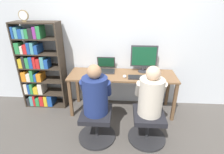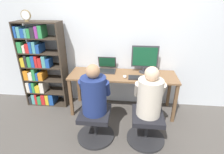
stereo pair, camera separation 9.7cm
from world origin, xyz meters
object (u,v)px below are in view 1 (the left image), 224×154
object	(u,v)px
office_chair_right	(97,124)
desk_clock	(23,16)
person_at_laptop	(95,93)
office_chair_left	(148,125)
desktop_monitor	(144,58)
keyboard	(142,77)
bookshelf	(38,68)
person_at_monitor	(151,94)
laptop	(106,68)

from	to	relation	value
office_chair_right	desk_clock	size ratio (longest dim) A/B	3.05
person_at_laptop	desk_clock	distance (m)	1.71
office_chair_right	office_chair_left	bearing A→B (deg)	1.71
desktop_monitor	office_chair_right	xyz separation A→B (m)	(-0.73, -0.89, -0.75)
keyboard	bookshelf	bearing A→B (deg)	172.99
person_at_laptop	desk_clock	world-z (taller)	desk_clock
keyboard	office_chair_right	bearing A→B (deg)	-138.40
desktop_monitor	desk_clock	size ratio (longest dim) A/B	2.60
keyboard	office_chair_left	xyz separation A→B (m)	(0.06, -0.59, -0.50)
desktop_monitor	bookshelf	bearing A→B (deg)	-178.50
office_chair_right	person_at_monitor	bearing A→B (deg)	2.12
bookshelf	laptop	bearing A→B (deg)	2.35
bookshelf	person_at_monitor	bearing A→B (deg)	-22.71
laptop	bookshelf	distance (m)	1.25
person_at_monitor	desktop_monitor	bearing A→B (deg)	91.71
desktop_monitor	office_chair_left	bearing A→B (deg)	-88.30
desktop_monitor	laptop	size ratio (longest dim) A/B	1.46
keyboard	bookshelf	size ratio (longest dim) A/B	0.29
keyboard	desktop_monitor	bearing A→B (deg)	82.26
office_chair_left	desk_clock	distance (m)	2.56
laptop	office_chair_left	xyz separation A→B (m)	(0.70, -0.87, -0.54)
laptop	keyboard	distance (m)	0.69
office_chair_left	office_chair_right	xyz separation A→B (m)	(-0.75, -0.02, 0.00)
office_chair_right	bookshelf	xyz separation A→B (m)	(-1.19, 0.84, 0.53)
laptop	keyboard	world-z (taller)	laptop
laptop	office_chair_left	world-z (taller)	laptop
bookshelf	office_chair_right	bearing A→B (deg)	-35.19
office_chair_right	person_at_laptop	bearing A→B (deg)	90.00
desktop_monitor	bookshelf	distance (m)	1.93
desktop_monitor	office_chair_right	bearing A→B (deg)	-129.13
keyboard	office_chair_right	distance (m)	1.05
desktop_monitor	laptop	xyz separation A→B (m)	(-0.67, 0.00, -0.21)
laptop	desk_clock	world-z (taller)	desk_clock
person_at_laptop	bookshelf	xyz separation A→B (m)	(-1.19, 0.84, 0.01)
person_at_monitor	bookshelf	distance (m)	2.11
office_chair_left	bookshelf	bearing A→B (deg)	157.16
office_chair_right	desk_clock	xyz separation A→B (m)	(-1.23, 0.77, 1.45)
desktop_monitor	keyboard	size ratio (longest dim) A/B	1.04
desktop_monitor	keyboard	xyz separation A→B (m)	(-0.04, -0.28, -0.24)
person_at_laptop	person_at_monitor	bearing A→B (deg)	1.70
keyboard	person_at_monitor	xyz separation A→B (m)	(0.06, -0.58, 0.02)
laptop	office_chair_left	distance (m)	1.24
desktop_monitor	bookshelf	world-z (taller)	bookshelf
office_chair_left	bookshelf	distance (m)	2.17
bookshelf	desk_clock	size ratio (longest dim) A/B	8.66
office_chair_left	person_at_monitor	world-z (taller)	person_at_monitor
keyboard	office_chair_left	bearing A→B (deg)	-83.78
office_chair_left	person_at_laptop	size ratio (longest dim) A/B	0.78
office_chair_right	person_at_laptop	xyz separation A→B (m)	(-0.00, 0.01, 0.52)
keyboard	desk_clock	world-z (taller)	desk_clock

